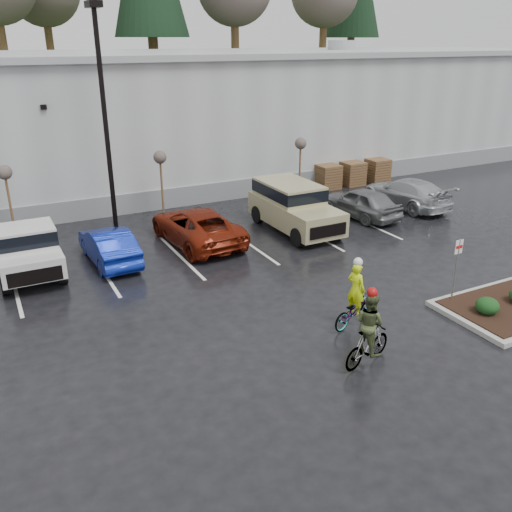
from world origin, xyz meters
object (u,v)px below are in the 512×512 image
pallet_stack_b (352,173)px  car_far_silver (406,193)px  sapling_west (5,177)px  pallet_stack_a (328,177)px  sapling_east (301,147)px  car_blue (109,246)px  cyclist_hivis (355,304)px  car_red (197,226)px  car_grey (361,202)px  pallet_stack_c (377,170)px  lamppost (103,98)px  fire_lane_sign (457,263)px  cyclist_olive (368,336)px  pickup_white (25,245)px  suv_tan (296,208)px  sapling_mid (160,161)px

pallet_stack_b → car_far_silver: 4.80m
sapling_west → pallet_stack_a: (16.50, 1.00, -2.05)m
sapling_east → car_far_silver: (3.93, -3.79, -2.01)m
car_blue → car_far_silver: 14.98m
cyclist_hivis → car_blue: bearing=16.9°
pallet_stack_b → car_red: bearing=-157.3°
sapling_east → car_red: sapling_east is taller
car_blue → sapling_west: bearing=-57.8°
car_grey → pallet_stack_c: bearing=-142.1°
sapling_east → car_red: size_ratio=0.61×
lamppost → pallet_stack_a: bearing=9.1°
car_red → sapling_east: bearing=-156.0°
fire_lane_sign → car_blue: size_ratio=0.55×
lamppost → cyclist_hivis: size_ratio=4.31×
lamppost → cyclist_olive: 14.52m
pickup_white → car_far_silver: size_ratio=1.05×
pickup_white → car_blue: pickup_white is taller
sapling_east → pallet_stack_a: sapling_east is taller
suv_tan → cyclist_hivis: cyclist_hivis is taller
sapling_east → car_blue: (-11.05, -4.25, -2.06)m
suv_tan → cyclist_olive: bearing=-111.2°
cyclist_hivis → pickup_white: bearing=26.8°
sapling_mid → car_red: sapling_mid is taller
pallet_stack_c → sapling_east: bearing=-170.5°
pallet_stack_c → pickup_white: bearing=-166.8°
pickup_white → car_red: size_ratio=0.99×
sapling_west → cyclist_hivis: bearing=-56.6°
sapling_mid → pickup_white: sapling_mid is taller
pallet_stack_a → car_red: 10.95m
suv_tan → cyclist_olive: size_ratio=2.34×
pallet_stack_a → pallet_stack_b: size_ratio=1.00×
sapling_west → car_far_silver: sapling_west is taller
lamppost → car_blue: bearing=-107.8°
lamppost → cyclist_olive: bearing=-76.3°
sapling_west → sapling_mid: 6.50m
fire_lane_sign → cyclist_olive: (-4.56, -1.48, -0.60)m
pallet_stack_b → sapling_west: bearing=-176.9°
pallet_stack_b → cyclist_olive: 18.81m
sapling_west → pallet_stack_b: (18.20, 1.00, -2.05)m
sapling_mid → cyclist_hivis: sapling_mid is taller
pallet_stack_a → car_grey: bearing=-107.7°
pallet_stack_c → cyclist_olive: (-12.76, -15.28, 0.13)m
cyclist_hivis → cyclist_olive: 2.07m
car_far_silver → cyclist_hivis: bearing=37.9°
lamppost → car_grey: size_ratio=2.19×
sapling_mid → cyclist_hivis: bearing=-82.2°
fire_lane_sign → car_red: size_ratio=0.42×
pickup_white → sapling_east: bearing=14.7°
pallet_stack_b → car_blue: pallet_stack_b is taller
pickup_white → car_far_silver: pickup_white is taller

